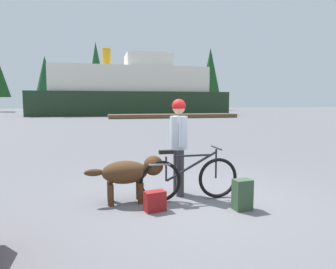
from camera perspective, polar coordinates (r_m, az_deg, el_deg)
name	(u,v)px	position (r m, az deg, el deg)	size (l,w,h in m)	color
ground_plane	(200,200)	(5.41, 6.11, -12.16)	(160.00, 160.00, 0.00)	slate
bicycle	(189,178)	(5.30, 3.96, -8.15)	(1.75, 0.44, 0.91)	black
person_cyclist	(179,137)	(5.49, 2.02, -0.54)	(0.32, 0.53, 1.75)	#333338
dog	(130,172)	(5.19, -7.12, -7.05)	(1.32, 0.45, 0.78)	#472D19
backpack	(242,195)	(5.01, 13.78, -10.90)	(0.28, 0.20, 0.48)	#334C33
handbag_pannier	(155,201)	(4.84, -2.46, -12.38)	(0.32, 0.18, 0.32)	maroon
dock_pier	(173,116)	(32.57, 0.93, 3.51)	(13.64, 2.65, 0.40)	brown
ferry_boat	(131,92)	(41.27, -7.00, 7.91)	(24.75, 8.55, 8.57)	#1E331E
sailboat_moored	(174,110)	(45.70, 1.13, 4.63)	(7.14, 2.00, 7.64)	silver
pine_tree_center	(96,69)	(57.52, -13.33, 11.92)	(3.40, 3.40, 12.46)	#4C331E
pine_tree_far_right	(210,71)	(62.95, 7.95, 11.77)	(3.83, 3.83, 12.41)	#4C331E
pine_tree_mid_back	(45,77)	(65.54, -22.05, 9.96)	(4.09, 4.09, 10.66)	#4C331E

